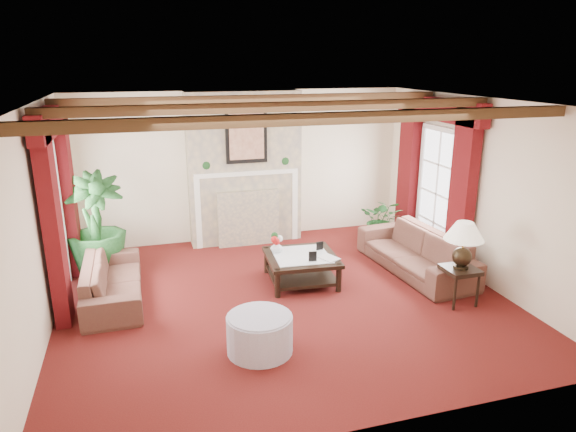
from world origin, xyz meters
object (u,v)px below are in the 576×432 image
object	(u,v)px
side_table	(459,285)
ottoman	(260,334)
sofa_left	(112,274)
coffee_table	(301,269)
potted_palm	(98,246)
sofa_right	(416,245)

from	to	relation	value
side_table	ottoman	size ratio (longest dim) A/B	0.69
sofa_left	side_table	xyz separation A→B (m)	(4.53, -1.46, -0.12)
side_table	ottoman	bearing A→B (deg)	-171.58
coffee_table	ottoman	xyz separation A→B (m)	(-1.04, -1.71, 0.01)
potted_palm	side_table	xyz separation A→B (m)	(4.77, -2.50, -0.19)
potted_palm	coffee_table	world-z (taller)	potted_palm
coffee_table	sofa_left	bearing A→B (deg)	-179.50
potted_palm	ottoman	size ratio (longest dim) A/B	2.34
coffee_table	sofa_right	bearing A→B (deg)	1.16
sofa_left	sofa_right	size ratio (longest dim) A/B	0.85
sofa_left	sofa_right	bearing A→B (deg)	-93.83
side_table	ottoman	world-z (taller)	side_table
side_table	coffee_table	bearing A→B (deg)	145.29
ottoman	sofa_right	bearing A→B (deg)	28.96
side_table	ottoman	xyz separation A→B (m)	(-2.89, -0.43, -0.04)
side_table	potted_palm	bearing A→B (deg)	152.33
ottoman	sofa_left	bearing A→B (deg)	131.02
sofa_left	ottoman	world-z (taller)	sofa_left
sofa_right	side_table	xyz separation A→B (m)	(-0.01, -1.18, -0.17)
potted_palm	ottoman	xyz separation A→B (m)	(1.88, -2.93, -0.22)
sofa_left	coffee_table	world-z (taller)	sofa_left
coffee_table	ottoman	distance (m)	2.00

